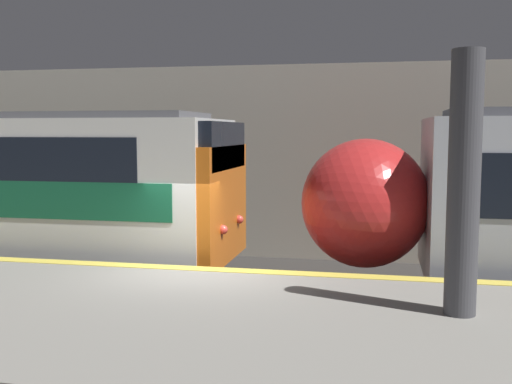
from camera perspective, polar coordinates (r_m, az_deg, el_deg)
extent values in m
plane|color=#33302D|center=(10.50, -4.98, -13.22)|extent=(120.00, 120.00, 0.00)
cube|color=gray|center=(8.15, -10.04, -14.73)|extent=(40.00, 4.85, 1.14)
cube|color=#EAD14C|center=(10.04, -5.28, -7.29)|extent=(40.00, 0.30, 0.01)
cube|color=#B2AD9E|center=(16.11, 1.37, 2.84)|extent=(50.00, 0.15, 5.17)
cylinder|color=#47474C|center=(7.74, 19.18, 0.70)|extent=(0.39, 0.39, 3.26)
ellipsoid|color=red|center=(11.61, 10.34, -1.03)|extent=(2.42, 2.75, 2.45)
sphere|color=#F2EFCC|center=(11.72, 5.65, -3.05)|extent=(0.20, 0.20, 0.20)
cube|color=orange|center=(12.00, -3.06, -1.14)|extent=(0.25, 2.93, 2.33)
cube|color=black|center=(11.92, -3.09, 4.44)|extent=(0.25, 2.63, 0.93)
sphere|color=#EA4C42|center=(11.38, -3.15, -3.60)|extent=(0.18, 0.18, 0.18)
sphere|color=#EA4C42|center=(12.67, -1.60, -2.63)|extent=(0.18, 0.18, 0.18)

